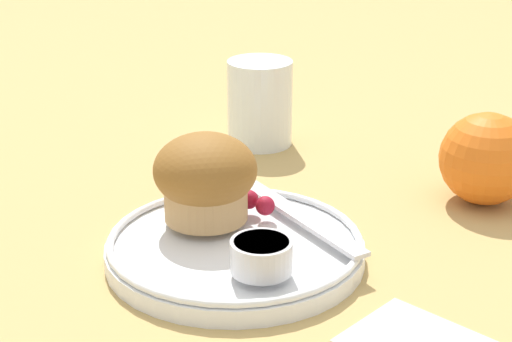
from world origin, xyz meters
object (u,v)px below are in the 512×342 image
(butter_knife, at_px, (301,217))
(juice_glass, at_px, (260,103))
(muffin, at_px, (205,178))
(orange_fruit, at_px, (486,159))

(butter_knife, distance_m, juice_glass, 0.23)
(muffin, bearing_deg, butter_knife, 41.37)
(muffin, xyz_separation_m, juice_glass, (-0.12, 0.20, -0.01))
(muffin, bearing_deg, juice_glass, 122.28)
(butter_knife, distance_m, orange_fruit, 0.18)
(orange_fruit, bearing_deg, juice_glass, -174.12)
(orange_fruit, height_order, juice_glass, juice_glass)
(orange_fruit, bearing_deg, muffin, -119.17)
(muffin, relative_size, orange_fruit, 1.00)
(orange_fruit, xyz_separation_m, juice_glass, (-0.25, -0.03, 0.00))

